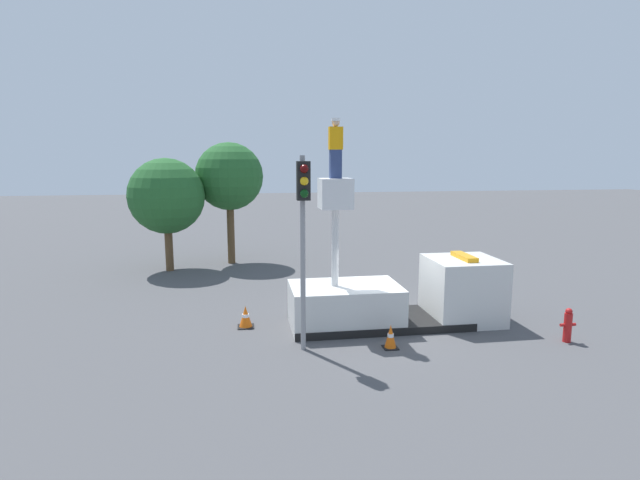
% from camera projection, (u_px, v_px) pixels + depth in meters
% --- Properties ---
extents(ground_plane, '(120.00, 120.00, 0.00)m').
position_uv_depth(ground_plane, '(378.00, 324.00, 15.77)').
color(ground_plane, '#4C4C4F').
extents(bucket_truck, '(6.66, 2.23, 4.60)m').
position_uv_depth(bucket_truck, '(399.00, 297.00, 15.73)').
color(bucket_truck, black).
rests_on(bucket_truck, ground).
extents(worker, '(0.40, 0.26, 1.75)m').
position_uv_depth(worker, '(336.00, 148.00, 14.66)').
color(worker, navy).
rests_on(worker, bucket_truck).
extents(traffic_light_pole, '(0.34, 0.57, 5.28)m').
position_uv_depth(traffic_light_pole, '(303.00, 215.00, 13.00)').
color(traffic_light_pole, gray).
rests_on(traffic_light_pole, ground).
extents(fire_hydrant, '(0.46, 0.22, 1.00)m').
position_uv_depth(fire_hydrant, '(568.00, 325.00, 14.21)').
color(fire_hydrant, red).
rests_on(fire_hydrant, ground).
extents(traffic_cone_rear, '(0.51, 0.51, 0.68)m').
position_uv_depth(traffic_cone_rear, '(246.00, 317.00, 15.47)').
color(traffic_cone_rear, black).
rests_on(traffic_cone_rear, ground).
extents(traffic_cone_curbside, '(0.41, 0.41, 0.68)m').
position_uv_depth(traffic_cone_curbside, '(391.00, 337.00, 13.76)').
color(traffic_cone_curbside, black).
rests_on(traffic_cone_curbside, ground).
extents(tree_left_bg, '(3.29, 3.29, 5.96)m').
position_uv_depth(tree_left_bg, '(229.00, 177.00, 24.29)').
color(tree_left_bg, brown).
rests_on(tree_left_bg, ground).
extents(tree_right_bg, '(3.46, 3.46, 5.21)m').
position_uv_depth(tree_right_bg, '(166.00, 196.00, 22.78)').
color(tree_right_bg, brown).
rests_on(tree_right_bg, ground).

